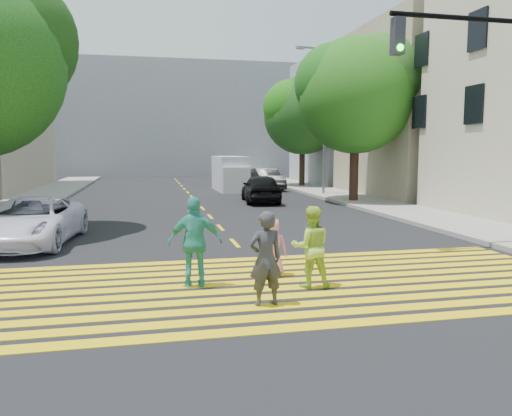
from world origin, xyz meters
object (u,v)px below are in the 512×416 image
object	(u,v)px
silver_car	(229,176)
pedestrian_woman	(311,247)
white_van	(231,175)
pedestrian_child	(273,247)
dark_car_parked	(266,179)
pedestrian_extra	(195,242)
dark_car_near	(261,188)
traffic_signal	(496,93)
tree_right_far	(304,111)
white_sedan	(31,221)
pedestrian_man	(265,259)
tree_right_near	(357,89)

from	to	relation	value
silver_car	pedestrian_woman	bearing A→B (deg)	83.25
pedestrian_woman	white_van	bearing A→B (deg)	-88.89
pedestrian_child	dark_car_parked	xyz separation A→B (m)	(5.29, 22.86, 0.09)
pedestrian_woman	pedestrian_extra	bearing A→B (deg)	-6.08
dark_car_near	traffic_signal	xyz separation A→B (m)	(3.56, -13.25, 3.56)
tree_right_far	white_sedan	size ratio (longest dim) A/B	1.64
pedestrian_child	pedestrian_man	bearing A→B (deg)	87.22
white_sedan	dark_car_parked	world-z (taller)	dark_car_parked
tree_right_near	white_sedan	size ratio (longest dim) A/B	1.73
pedestrian_man	dark_car_parked	distance (m)	25.55
tree_right_near	tree_right_far	xyz separation A→B (m)	(0.64, 11.02, -0.31)
pedestrian_extra	white_sedan	bearing A→B (deg)	-48.08
pedestrian_man	pedestrian_child	bearing A→B (deg)	-116.18
tree_right_far	pedestrian_child	distance (m)	26.66
tree_right_near	pedestrian_extra	xyz separation A→B (m)	(-9.62, -14.28, -4.90)
tree_right_near	pedestrian_man	distance (m)	18.59
white_sedan	traffic_signal	xyz separation A→B (m)	(12.69, -3.30, 3.62)
pedestrian_child	pedestrian_extra	bearing A→B (deg)	31.02
traffic_signal	white_sedan	bearing A→B (deg)	164.57
tree_right_far	dark_car_near	world-z (taller)	tree_right_far
pedestrian_woman	white_van	xyz separation A→B (m)	(2.25, 23.68, 0.27)
tree_right_near	pedestrian_man	size ratio (longest dim) A/B	5.04
white_sedan	pedestrian_child	bearing A→B (deg)	-34.23
silver_car	traffic_signal	size ratio (longest dim) A/B	0.72
pedestrian_man	dark_car_parked	size ratio (longest dim) A/B	0.38
pedestrian_extra	silver_car	world-z (taller)	pedestrian_extra
tree_right_near	dark_car_parked	distance (m)	10.73
dark_car_parked	pedestrian_man	bearing A→B (deg)	-106.89
pedestrian_woman	dark_car_near	size ratio (longest dim) A/B	0.38
white_sedan	dark_car_near	xyz separation A→B (m)	(9.13, 9.94, 0.06)
white_sedan	traffic_signal	world-z (taller)	traffic_signal
dark_car_near	traffic_signal	distance (m)	14.17
pedestrian_child	white_sedan	size ratio (longest dim) A/B	0.26
pedestrian_extra	traffic_signal	xyz separation A→B (m)	(8.43, 2.24, 3.39)
dark_car_parked	pedestrian_extra	bearing A→B (deg)	-110.22
tree_right_near	silver_car	world-z (taller)	tree_right_near
tree_right_near	dark_car_parked	bearing A→B (deg)	105.95
white_sedan	white_van	size ratio (longest dim) A/B	1.01
pedestrian_extra	pedestrian_man	bearing A→B (deg)	130.95
tree_right_far	traffic_signal	xyz separation A→B (m)	(-1.83, -23.05, -1.20)
pedestrian_child	dark_car_near	world-z (taller)	dark_car_near
pedestrian_man	white_van	distance (m)	24.90
tree_right_near	white_sedan	distance (m)	17.19
white_sedan	silver_car	size ratio (longest dim) A/B	1.05
dark_car_near	traffic_signal	world-z (taller)	traffic_signal
pedestrian_child	dark_car_near	distance (m)	15.31
tree_right_near	traffic_signal	distance (m)	12.19
tree_right_far	pedestrian_man	size ratio (longest dim) A/B	4.79
tree_right_far	pedestrian_child	world-z (taller)	tree_right_far
traffic_signal	silver_car	bearing A→B (deg)	95.73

